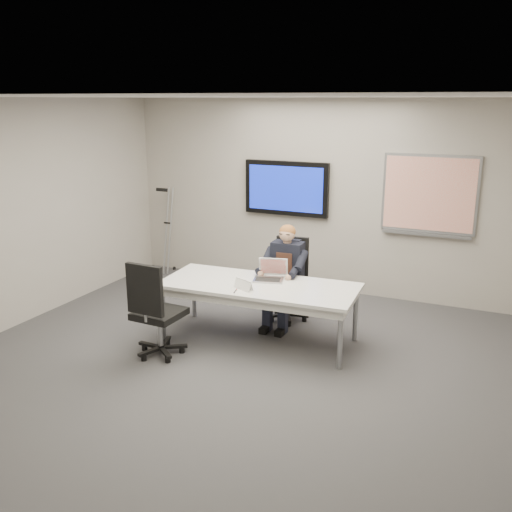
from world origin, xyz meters
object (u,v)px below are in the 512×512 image
at_px(office_chair_far, 289,294).
at_px(office_chair_near, 157,327).
at_px(seated_person, 282,286).
at_px(laptop, 270,274).
at_px(conference_table, 259,290).

distance_m(office_chair_far, office_chair_near, 1.89).
bearing_deg(office_chair_near, seated_person, -120.58).
bearing_deg(laptop, office_chair_far, 72.79).
relative_size(conference_table, laptop, 5.76).
height_order(office_chair_far, seated_person, seated_person).
xyz_separation_m(office_chair_far, office_chair_near, (-0.91, -1.66, 0.02)).
bearing_deg(conference_table, seated_person, 79.22).
height_order(office_chair_near, laptop, office_chair_near).
bearing_deg(office_chair_far, seated_person, -96.16).
relative_size(office_chair_near, seated_person, 0.87).
relative_size(office_chair_far, office_chair_near, 0.95).
distance_m(conference_table, seated_person, 0.57).
bearing_deg(conference_table, office_chair_near, -137.74).
bearing_deg(seated_person, laptop, -96.76).
distance_m(office_chair_near, seated_person, 1.70).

